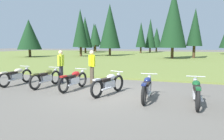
% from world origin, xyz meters
% --- Properties ---
extents(ground_plane, '(140.00, 140.00, 0.00)m').
position_xyz_m(ground_plane, '(0.00, 0.00, 0.00)').
color(ground_plane, '#605B54').
extents(grass_moorland, '(80.00, 44.00, 0.10)m').
position_xyz_m(grass_moorland, '(0.00, 25.54, 0.05)').
color(grass_moorland, olive).
rests_on(grass_moorland, ground).
extents(forest_treeline, '(44.30, 29.98, 8.85)m').
position_xyz_m(forest_treeline, '(-3.50, 31.29, 4.31)').
color(forest_treeline, '#47331E').
rests_on(forest_treeline, ground).
extents(motorcycle_cream, '(0.62, 2.10, 0.88)m').
position_xyz_m(motorcycle_cream, '(-4.88, 0.50, 0.44)').
color(motorcycle_cream, black).
rests_on(motorcycle_cream, ground).
extents(motorcycle_olive, '(0.62, 2.10, 0.88)m').
position_xyz_m(motorcycle_olive, '(-3.19, 0.51, 0.44)').
color(motorcycle_olive, black).
rests_on(motorcycle_olive, ground).
extents(motorcycle_red, '(0.62, 2.10, 0.88)m').
position_xyz_m(motorcycle_red, '(-1.66, 0.34, 0.44)').
color(motorcycle_red, black).
rests_on(motorcycle_red, ground).
extents(motorcycle_silver, '(0.87, 2.02, 0.88)m').
position_xyz_m(motorcycle_silver, '(0.05, -0.02, 0.44)').
color(motorcycle_silver, black).
rests_on(motorcycle_silver, ground).
extents(motorcycle_navy, '(0.62, 2.10, 0.88)m').
position_xyz_m(motorcycle_navy, '(1.62, -0.37, 0.44)').
color(motorcycle_navy, black).
rests_on(motorcycle_navy, ground).
extents(motorcycle_british_green, '(0.62, 2.10, 0.88)m').
position_xyz_m(motorcycle_british_green, '(3.25, -0.54, 0.44)').
color(motorcycle_british_green, black).
rests_on(motorcycle_british_green, ground).
extents(rider_in_hivis_vest, '(0.28, 0.54, 1.67)m').
position_xyz_m(rider_in_hivis_vest, '(-3.07, 1.64, 0.95)').
color(rider_in_hivis_vest, '#2D2D38').
rests_on(rider_in_hivis_vest, ground).
extents(rider_near_row_end, '(0.41, 0.42, 1.67)m').
position_xyz_m(rider_near_row_end, '(-1.46, 1.88, 0.95)').
color(rider_near_row_end, '#4C4233').
rests_on(rider_near_row_end, ground).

